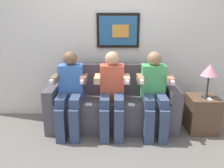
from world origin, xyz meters
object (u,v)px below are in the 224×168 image
spare_remote_on_table (209,99)px  table_lamp (210,72)px  person_on_left (70,90)px  person_on_right (154,91)px  couch (112,106)px  side_table_right (202,114)px  person_in_middle (112,91)px

spare_remote_on_table → table_lamp: bearing=91.5°
person_on_left → person_on_right: bearing=0.0°
couch → table_lamp: bearing=-5.1°
person_on_left → table_lamp: size_ratio=2.41×
side_table_right → spare_remote_on_table: (0.03, -0.10, 0.26)m
couch → person_on_right: bearing=-16.6°
person_on_left → spare_remote_on_table: bearing=-1.2°
person_in_middle → person_on_right: 0.56m
person_on_right → spare_remote_on_table: size_ratio=8.54×
spare_remote_on_table → person_on_left: bearing=178.8°
couch → person_in_middle: bearing=-89.8°
couch → person_in_middle: (0.00, -0.17, 0.29)m
person_on_right → side_table_right: bearing=5.1°
couch → table_lamp: size_ratio=3.94×
couch → table_lamp: table_lamp is taller
person_on_right → person_in_middle: bearing=180.0°
person_on_left → spare_remote_on_table: size_ratio=8.54×
couch → side_table_right: (1.26, -0.11, -0.06)m
person_in_middle → person_on_right: same height
table_lamp → spare_remote_on_table: bearing=-88.5°
couch → person_on_right: size_ratio=1.63×
person_on_right → spare_remote_on_table: person_on_right is taller
person_on_left → person_in_middle: same height
person_on_left → couch: bearing=16.6°
person_on_right → couch: bearing=163.4°
person_on_left → side_table_right: bearing=1.9°
person_on_left → side_table_right: (1.82, 0.06, -0.36)m
table_lamp → side_table_right: bearing=163.5°
person_in_middle → side_table_right: size_ratio=2.22×
couch → spare_remote_on_table: 1.32m
side_table_right → table_lamp: table_lamp is taller
person_in_middle → spare_remote_on_table: bearing=-1.8°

